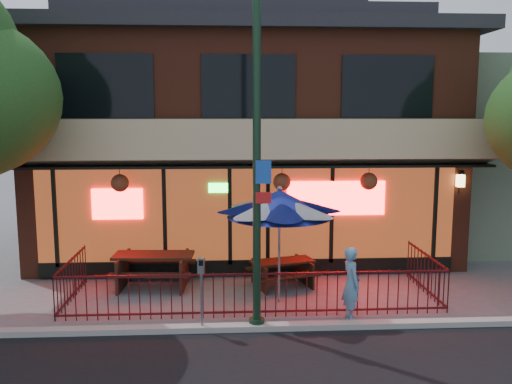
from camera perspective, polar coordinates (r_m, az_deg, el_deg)
ground at (r=11.69m, az=-0.04°, el=-13.38°), size 80.00×80.00×0.00m
curb at (r=11.20m, az=0.11°, el=-14.04°), size 80.00×0.25×0.12m
restaurant_building at (r=17.97m, az=-1.33°, el=7.67°), size 12.96×9.49×8.05m
neighbor_building at (r=20.93m, az=24.13°, el=3.95°), size 6.00×7.00×6.00m
patio_fence at (r=11.95m, az=-0.18°, el=-9.68°), size 8.44×2.62×1.00m
street_light at (r=10.53m, az=0.10°, el=1.92°), size 0.43×0.32×7.00m
picnic_table_left at (r=13.89m, az=-10.72°, el=-7.59°), size 2.04×1.61×0.84m
picnic_table_right at (r=13.74m, az=2.79°, el=-8.12°), size 1.83×1.57×0.67m
patio_umbrella at (r=12.18m, az=2.48°, el=-1.20°), size 2.37×2.37×2.71m
pedestrian at (r=11.67m, az=10.00°, el=-9.48°), size 0.45×0.62×1.56m
parking_meter_near at (r=10.89m, az=-5.77°, el=-9.39°), size 0.15×0.13×1.50m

